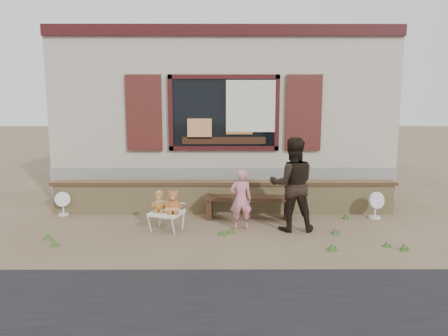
{
  "coord_description": "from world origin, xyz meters",
  "views": [
    {
      "loc": [
        -0.02,
        -7.12,
        2.18
      ],
      "look_at": [
        0.0,
        0.6,
        1.0
      ],
      "focal_mm": 32.0,
      "sensor_mm": 36.0,
      "label": 1
    }
  ],
  "objects_px": {
    "child": "(241,199)",
    "bench": "(248,203)",
    "folding_chair": "(166,214)",
    "teddy_bear_right": "(173,201)",
    "teddy_bear_left": "(159,201)",
    "adult": "(292,184)"
  },
  "relations": [
    {
      "from": "bench",
      "to": "child",
      "type": "distance_m",
      "value": 0.71
    },
    {
      "from": "teddy_bear_left",
      "to": "child",
      "type": "relative_size",
      "value": 0.34
    },
    {
      "from": "bench",
      "to": "adult",
      "type": "xyz_separation_m",
      "value": [
        0.73,
        -0.72,
        0.5
      ]
    },
    {
      "from": "folding_chair",
      "to": "teddy_bear_right",
      "type": "bearing_deg",
      "value": 0.0
    },
    {
      "from": "teddy_bear_left",
      "to": "folding_chair",
      "type": "bearing_deg",
      "value": -0.0
    },
    {
      "from": "folding_chair",
      "to": "teddy_bear_right",
      "type": "relative_size",
      "value": 1.61
    },
    {
      "from": "teddy_bear_left",
      "to": "adult",
      "type": "bearing_deg",
      "value": 18.26
    },
    {
      "from": "teddy_bear_right",
      "to": "adult",
      "type": "bearing_deg",
      "value": 20.65
    },
    {
      "from": "child",
      "to": "folding_chair",
      "type": "bearing_deg",
      "value": -1.13
    },
    {
      "from": "teddy_bear_left",
      "to": "teddy_bear_right",
      "type": "height_order",
      "value": "teddy_bear_right"
    },
    {
      "from": "adult",
      "to": "folding_chair",
      "type": "bearing_deg",
      "value": 0.99
    },
    {
      "from": "teddy_bear_right",
      "to": "adult",
      "type": "distance_m",
      "value": 2.12
    },
    {
      "from": "teddy_bear_right",
      "to": "child",
      "type": "relative_size",
      "value": 0.38
    },
    {
      "from": "bench",
      "to": "teddy_bear_right",
      "type": "xyz_separation_m",
      "value": [
        -1.37,
        -0.79,
        0.21
      ]
    },
    {
      "from": "folding_chair",
      "to": "child",
      "type": "relative_size",
      "value": 0.61
    },
    {
      "from": "adult",
      "to": "teddy_bear_right",
      "type": "bearing_deg",
      "value": 2.26
    },
    {
      "from": "teddy_bear_left",
      "to": "teddy_bear_right",
      "type": "bearing_deg",
      "value": -0.0
    },
    {
      "from": "teddy_bear_right",
      "to": "adult",
      "type": "height_order",
      "value": "adult"
    },
    {
      "from": "adult",
      "to": "bench",
      "type": "bearing_deg",
      "value": -44.3
    },
    {
      "from": "child",
      "to": "bench",
      "type": "bearing_deg",
      "value": -110.4
    },
    {
      "from": "folding_chair",
      "to": "bench",
      "type": "bearing_deg",
      "value": 45.04
    },
    {
      "from": "bench",
      "to": "child",
      "type": "height_order",
      "value": "child"
    }
  ]
}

